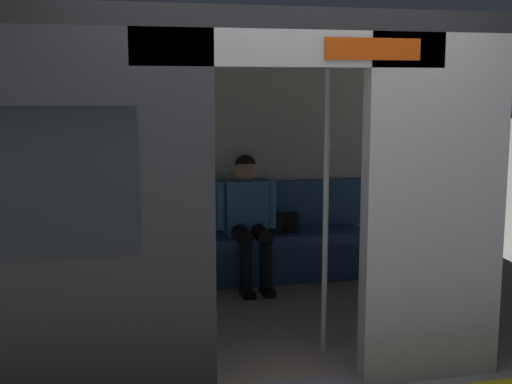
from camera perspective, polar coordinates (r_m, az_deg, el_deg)
The scene contains 7 objects.
train_car at distance 4.96m, azimuth -1.47°, elevation 5.16°, with size 6.40×2.72×2.20m.
bench_seat at distance 6.14m, azimuth -2.92°, elevation -4.70°, with size 2.72×0.44×0.44m.
person_seated at distance 6.06m, azimuth -0.69°, elevation -1.72°, with size 0.55×0.67×1.17m.
handbag at distance 6.28m, azimuth 2.35°, elevation -2.62°, with size 0.26×0.15×0.17m.
book at distance 6.15m, azimuth -4.74°, elevation -3.58°, with size 0.15×0.22×0.03m, color silver.
grab_pole_door at distance 4.16m, azimuth -3.67°, elevation -1.50°, with size 0.04×0.04×2.06m, color silver.
grab_pole_far at distance 4.46m, azimuth 5.88°, elevation -0.83°, with size 0.04×0.04×2.06m, color silver.
Camera 1 is at (1.06, 3.66, 1.78)m, focal length 47.61 mm.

